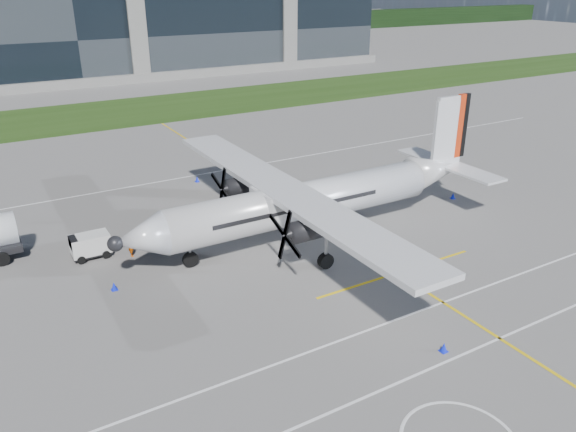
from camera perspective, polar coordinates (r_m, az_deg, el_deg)
The scene contains 13 objects.
ground at distance 73.62m, azimuth -15.16°, elevation 8.94°, with size 400.00×400.00×0.00m, color #605E5B.
grass_strip at distance 81.18m, azimuth -16.77°, elevation 10.05°, with size 400.00×18.00×0.04m, color #203C10.
terminal_building at distance 111.15m, azimuth -21.63°, elevation 16.68°, with size 120.00×20.00×15.00m, color black.
tree_line at distance 170.77m, azimuth -25.13°, elevation 16.37°, with size 400.00×6.00×6.00m, color black.
yellow_taxiway_centerline at distance 47.85m, azimuth -1.52°, elevation 2.22°, with size 0.20×70.00×0.01m, color yellow.
white_lane_line at distance 29.40m, azimuth 16.83°, elevation -13.54°, with size 90.00×0.15×0.01m, color white.
turboprop_aircraft at distance 38.70m, azimuth 2.84°, elevation 3.98°, with size 28.28×29.32×8.80m, color silver, non-canonical shape.
baggage_tug at distance 39.13m, azimuth -19.43°, elevation -2.89°, with size 2.62×1.57×1.57m, color white, non-canonical shape.
ground_crew_person at distance 38.41m, azimuth -15.68°, elevation -2.71°, with size 0.73×0.52×1.79m, color #F25907.
safety_cone_portwing at distance 29.45m, azimuth 15.55°, elevation -12.72°, with size 0.36×0.36×0.50m, color #0D1EE3.
safety_cone_fwd at distance 34.93m, azimuth -17.25°, elevation -6.82°, with size 0.36×0.36×0.50m, color #0D1EE3.
safety_cone_tail at distance 48.82m, azimuth 16.42°, elevation 1.99°, with size 0.36×0.36×0.50m, color #0D1EE3.
safety_cone_stbdwing at distance 51.40m, azimuth -9.22°, elevation 3.72°, with size 0.36×0.36×0.50m, color #0D1EE3.
Camera 1 is at (-18.49, -29.18, 17.09)m, focal length 35.00 mm.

